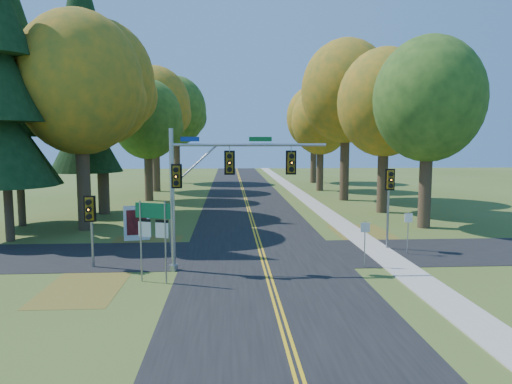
{
  "coord_description": "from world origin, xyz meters",
  "views": [
    {
      "loc": [
        -1.69,
        -21.07,
        5.76
      ],
      "look_at": [
        -0.29,
        2.35,
        3.2
      ],
      "focal_mm": 32.0,
      "sensor_mm": 36.0,
      "label": 1
    }
  ],
  "objects": [
    {
      "name": "tree_w_c",
      "position": [
        -9.54,
        24.47,
        7.94
      ],
      "size": [
        6.8,
        6.8,
        11.91
      ],
      "color": "#38281C",
      "rests_on": "ground"
    },
    {
      "name": "ped_signal_pole",
      "position": [
        -7.99,
        -0.21,
        2.5
      ],
      "size": [
        0.53,
        0.61,
        3.37
      ],
      "rotation": [
        0.0,
        0.0,
        0.06
      ],
      "color": "gray",
      "rests_on": "ground"
    },
    {
      "name": "leaf_patch_e",
      "position": [
        6.8,
        6.0,
        0.01
      ],
      "size": [
        3.5,
        8.0,
        0.0
      ],
      "primitive_type": "cube",
      "color": "brown",
      "rests_on": "ground"
    },
    {
      "name": "tree_e_a",
      "position": [
        11.57,
        8.77,
        8.53
      ],
      "size": [
        7.2,
        7.2,
        12.73
      ],
      "color": "#38281C",
      "rests_on": "ground"
    },
    {
      "name": "ground",
      "position": [
        0.0,
        0.0,
        0.0
      ],
      "size": [
        160.0,
        160.0,
        0.0
      ],
      "primitive_type": "plane",
      "color": "#3F541D",
      "rests_on": "ground"
    },
    {
      "name": "tree_w_d",
      "position": [
        -10.13,
        33.18,
        9.78
      ],
      "size": [
        8.2,
        8.2,
        14.56
      ],
      "color": "#38281C",
      "rests_on": "ground"
    },
    {
      "name": "east_signal_pole",
      "position": [
        6.85,
        2.58,
        3.31
      ],
      "size": [
        0.51,
        0.58,
        4.37
      ],
      "rotation": [
        0.0,
        0.0,
        -0.11
      ],
      "color": "gray",
      "rests_on": "ground"
    },
    {
      "name": "info_kiosk",
      "position": [
        -7.13,
        5.79,
        1.02
      ],
      "size": [
        1.49,
        0.5,
        2.05
      ],
      "rotation": [
        0.0,
        0.0,
        0.21
      ],
      "color": "silver",
      "rests_on": "ground"
    },
    {
      "name": "tree_w_e",
      "position": [
        -8.92,
        44.09,
        10.07
      ],
      "size": [
        8.4,
        8.4,
        14.97
      ],
      "color": "#38281C",
      "rests_on": "ground"
    },
    {
      "name": "route_sign_cluster",
      "position": [
        -4.79,
        -2.53,
        2.39
      ],
      "size": [
        1.5,
        0.59,
        3.39
      ],
      "rotation": [
        0.0,
        0.0,
        -0.36
      ],
      "color": "gray",
      "rests_on": "ground"
    },
    {
      "name": "centerline_right",
      "position": [
        0.1,
        0.0,
        0.03
      ],
      "size": [
        0.1,
        160.0,
        0.01
      ],
      "primitive_type": "cube",
      "color": "gold",
      "rests_on": "road_main"
    },
    {
      "name": "road_cross",
      "position": [
        0.0,
        2.0,
        0.01
      ],
      "size": [
        60.0,
        6.0,
        0.02
      ],
      "primitive_type": "cube",
      "color": "black",
      "rests_on": "ground"
    },
    {
      "name": "tree_w_a",
      "position": [
        -11.13,
        9.38,
        9.49
      ],
      "size": [
        8.0,
        8.0,
        14.15
      ],
      "color": "#38281C",
      "rests_on": "ground"
    },
    {
      "name": "reg_sign_w",
      "position": [
        -4.77,
        2.57,
        1.71
      ],
      "size": [
        0.48,
        0.08,
        2.49
      ],
      "rotation": [
        0.0,
        0.0,
        0.05
      ],
      "color": "gray",
      "rests_on": "ground"
    },
    {
      "name": "reg_sign_e_north",
      "position": [
        7.5,
        1.49,
        1.51
      ],
      "size": [
        0.42,
        0.08,
        2.21
      ],
      "rotation": [
        0.0,
        0.0,
        0.07
      ],
      "color": "gray",
      "rests_on": "ground"
    },
    {
      "name": "sidewalk_east",
      "position": [
        6.2,
        0.0,
        0.03
      ],
      "size": [
        1.6,
        160.0,
        0.06
      ],
      "primitive_type": "cube",
      "color": "#9E998E",
      "rests_on": "ground"
    },
    {
      "name": "tree_e_b",
      "position": [
        10.97,
        15.58,
        8.9
      ],
      "size": [
        7.6,
        7.6,
        13.33
      ],
      "color": "#38281C",
      "rests_on": "ground"
    },
    {
      "name": "tree_e_e",
      "position": [
        10.47,
        43.58,
        9.19
      ],
      "size": [
        7.8,
        7.8,
        13.74
      ],
      "color": "#38281C",
      "rests_on": "ground"
    },
    {
      "name": "traffic_mast",
      "position": [
        -2.47,
        -0.88,
        4.1
      ],
      "size": [
        7.03,
        0.63,
        6.38
      ],
      "rotation": [
        0.0,
        0.0,
        -0.02
      ],
      "color": "#989CA1",
      "rests_on": "ground"
    },
    {
      "name": "reg_sign_e_south",
      "position": [
        4.54,
        -0.83,
        1.49
      ],
      "size": [
        0.42,
        0.07,
        2.18
      ],
      "rotation": [
        0.0,
        0.0,
        -0.07
      ],
      "color": "gray",
      "rests_on": "ground"
    },
    {
      "name": "leaf_patch_w_near",
      "position": [
        -6.5,
        4.0,
        0.01
      ],
      "size": [
        4.0,
        6.0,
        0.0
      ],
      "primitive_type": "cube",
      "color": "brown",
      "rests_on": "ground"
    },
    {
      "name": "pine_c",
      "position": [
        -13.0,
        16.0,
        9.69
      ],
      "size": [
        5.6,
        5.6,
        20.56
      ],
      "color": "#38281C",
      "rests_on": "ground"
    },
    {
      "name": "pine_a",
      "position": [
        -14.5,
        6.0,
        9.18
      ],
      "size": [
        5.6,
        5.6,
        19.48
      ],
      "color": "#38281C",
      "rests_on": "ground"
    },
    {
      "name": "leaf_patch_w_far",
      "position": [
        -7.5,
        -3.0,
        0.01
      ],
      "size": [
        3.0,
        5.0,
        0.0
      ],
      "primitive_type": "cube",
      "color": "brown",
      "rests_on": "ground"
    },
    {
      "name": "centerline_left",
      "position": [
        -0.1,
        0.0,
        0.03
      ],
      "size": [
        0.1,
        160.0,
        0.01
      ],
      "primitive_type": "cube",
      "color": "gold",
      "rests_on": "road_main"
    },
    {
      "name": "road_main",
      "position": [
        0.0,
        0.0,
        0.01
      ],
      "size": [
        8.0,
        160.0,
        0.02
      ],
      "primitive_type": "cube",
      "color": "black",
      "rests_on": "ground"
    },
    {
      "name": "tree_w_b",
      "position": [
        -11.72,
        16.29,
        10.37
      ],
      "size": [
        8.6,
        8.6,
        15.38
      ],
      "color": "#38281C",
      "rests_on": "ground"
    },
    {
      "name": "pine_b",
      "position": [
        -16.0,
        11.0,
        8.16
      ],
      "size": [
        5.6,
        5.6,
        17.31
      ],
      "color": "#38281C",
      "rests_on": "ground"
    },
    {
      "name": "tree_e_c",
      "position": [
        9.88,
        23.69,
        10.66
      ],
      "size": [
        8.8,
        8.8,
        15.79
      ],
      "color": "#38281C",
      "rests_on": "ground"
    },
    {
      "name": "tree_e_d",
      "position": [
        9.26,
        32.87,
        8.24
      ],
      "size": [
        7.0,
        7.0,
        12.32
      ],
      "color": "#38281C",
      "rests_on": "ground"
    }
  ]
}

